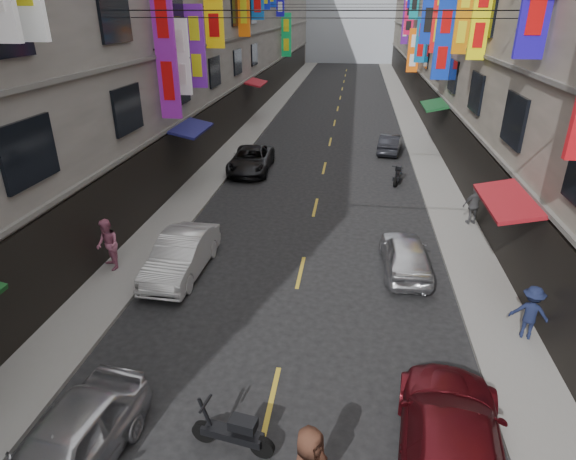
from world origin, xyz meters
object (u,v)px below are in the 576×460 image
(pedestrian_rnear, at_px, (531,312))
(pedestrian_rfar, at_px, (474,205))
(car_left_mid, at_px, (181,255))
(scooter_crossing, at_px, (234,433))
(car_right_near, at_px, (451,445))
(car_left_near, at_px, (65,450))
(car_right_far, at_px, (390,143))
(scooter_far_right, at_px, (398,175))
(car_left_far, at_px, (251,160))
(car_right_mid, at_px, (405,254))
(pedestrian_lfar, at_px, (108,245))

(pedestrian_rnear, distance_m, pedestrian_rfar, 7.67)
(car_left_mid, bearing_deg, scooter_crossing, -61.37)
(car_right_near, bearing_deg, car_left_near, 15.51)
(car_right_far, xyz_separation_m, pedestrian_rnear, (2.66, -18.67, 0.32))
(scooter_far_right, height_order, pedestrian_rnear, pedestrian_rnear)
(car_left_far, bearing_deg, scooter_far_right, -8.82)
(car_right_mid, bearing_deg, pedestrian_lfar, 5.70)
(car_right_mid, xyz_separation_m, pedestrian_lfar, (-9.99, -1.39, 0.37))
(pedestrian_lfar, relative_size, pedestrian_rfar, 1.11)
(scooter_far_right, xyz_separation_m, pedestrian_rfar, (2.67, -5.16, 0.49))
(car_right_mid, bearing_deg, car_left_near, 50.01)
(car_right_near, bearing_deg, pedestrian_rnear, -114.46)
(car_right_mid, distance_m, pedestrian_rnear, 4.55)
(pedestrian_rnear, height_order, pedestrian_rfar, pedestrian_rfar)
(car_left_far, xyz_separation_m, pedestrian_lfar, (-2.47, -11.72, 0.37))
(car_left_near, bearing_deg, car_left_far, 97.92)
(scooter_far_right, bearing_deg, car_right_far, -75.85)
(car_right_near, distance_m, pedestrian_rnear, 5.33)
(car_right_mid, distance_m, pedestrian_rfar, 5.23)
(scooter_crossing, height_order, scooter_far_right, same)
(car_right_mid, xyz_separation_m, pedestrian_rfar, (3.08, 4.22, 0.28))
(car_right_mid, distance_m, pedestrian_lfar, 10.10)
(scooter_crossing, height_order, pedestrian_lfar, pedestrian_lfar)
(scooter_crossing, xyz_separation_m, pedestrian_lfar, (-5.94, 6.63, 0.58))
(car_left_far, distance_m, car_right_mid, 12.78)
(car_left_far, bearing_deg, car_right_far, 29.98)
(scooter_far_right, height_order, car_right_near, car_right_near)
(car_left_near, distance_m, pedestrian_lfar, 8.24)
(pedestrian_rfar, bearing_deg, car_left_far, -44.48)
(scooter_far_right, xyz_separation_m, pedestrian_rnear, (2.55, -12.83, 0.46))
(car_left_mid, xyz_separation_m, car_right_near, (7.71, -6.82, 0.04))
(scooter_far_right, height_order, car_left_mid, car_left_mid)
(car_right_near, bearing_deg, car_right_far, -83.36)
(pedestrian_lfar, bearing_deg, car_left_far, 124.65)
(scooter_far_right, xyz_separation_m, car_right_mid, (-0.41, -9.38, 0.20))
(scooter_crossing, distance_m, car_left_mid, 7.69)
(car_right_near, bearing_deg, car_right_mid, -81.72)
(car_left_mid, height_order, car_left_far, car_left_mid)
(pedestrian_rfar, bearing_deg, pedestrian_lfar, 8.72)
(pedestrian_lfar, xyz_separation_m, pedestrian_rfar, (13.07, 5.62, -0.09))
(car_left_near, bearing_deg, car_right_mid, 58.71)
(car_right_far, relative_size, pedestrian_rnear, 2.27)
(car_left_far, height_order, car_right_mid, car_left_far)
(car_right_far, distance_m, pedestrian_lfar, 19.55)
(scooter_far_right, height_order, car_left_near, car_left_near)
(car_left_mid, relative_size, car_right_near, 0.84)
(car_left_near, bearing_deg, pedestrian_rfar, 59.24)
(car_left_mid, relative_size, car_right_mid, 1.11)
(scooter_crossing, distance_m, car_right_mid, 8.99)
(scooter_crossing, bearing_deg, car_left_far, 20.40)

